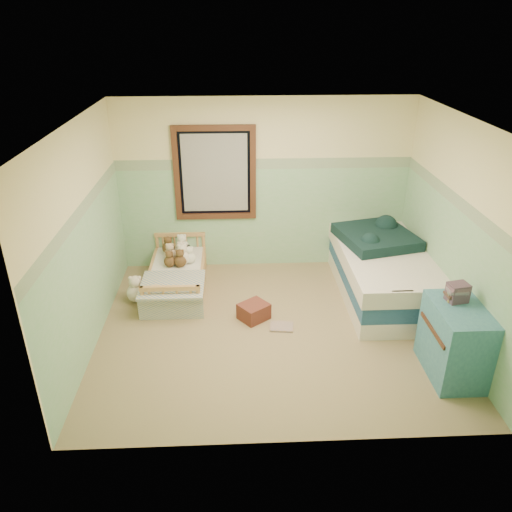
{
  "coord_description": "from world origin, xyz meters",
  "views": [
    {
      "loc": [
        -0.44,
        -5.1,
        3.48
      ],
      "look_at": [
        -0.18,
        0.35,
        0.83
      ],
      "focal_mm": 35.02,
      "sensor_mm": 36.0,
      "label": 1
    }
  ],
  "objects_px": {
    "red_pillow": "(254,311)",
    "twin_bed_frame": "(381,287)",
    "toddler_bed_frame": "(177,283)",
    "plush_floor_cream": "(136,293)",
    "plush_floor_tan": "(157,301)",
    "dresser": "(455,341)",
    "floor_book": "(282,327)"
  },
  "relations": [
    {
      "from": "plush_floor_cream",
      "to": "twin_bed_frame",
      "type": "distance_m",
      "value": 3.32
    },
    {
      "from": "twin_bed_frame",
      "to": "toddler_bed_frame",
      "type": "bearing_deg",
      "value": 174.49
    },
    {
      "from": "plush_floor_cream",
      "to": "floor_book",
      "type": "xyz_separation_m",
      "value": [
        1.88,
        -0.72,
        -0.11
      ]
    },
    {
      "from": "plush_floor_tan",
      "to": "floor_book",
      "type": "xyz_separation_m",
      "value": [
        1.58,
        -0.51,
        -0.11
      ]
    },
    {
      "from": "floor_book",
      "to": "twin_bed_frame",
      "type": "bearing_deg",
      "value": 35.38
    },
    {
      "from": "dresser",
      "to": "floor_book",
      "type": "relative_size",
      "value": 2.86
    },
    {
      "from": "plush_floor_tan",
      "to": "floor_book",
      "type": "relative_size",
      "value": 0.86
    },
    {
      "from": "plush_floor_cream",
      "to": "dresser",
      "type": "bearing_deg",
      "value": -24.61
    },
    {
      "from": "toddler_bed_frame",
      "to": "twin_bed_frame",
      "type": "relative_size",
      "value": 0.7
    },
    {
      "from": "toddler_bed_frame",
      "to": "dresser",
      "type": "distance_m",
      "value": 3.67
    },
    {
      "from": "plush_floor_cream",
      "to": "twin_bed_frame",
      "type": "height_order",
      "value": "plush_floor_cream"
    },
    {
      "from": "twin_bed_frame",
      "to": "dresser",
      "type": "xyz_separation_m",
      "value": [
        0.29,
        -1.69,
        0.29
      ]
    },
    {
      "from": "dresser",
      "to": "red_pillow",
      "type": "bearing_deg",
      "value": 150.8
    },
    {
      "from": "plush_floor_cream",
      "to": "floor_book",
      "type": "height_order",
      "value": "plush_floor_cream"
    },
    {
      "from": "red_pillow",
      "to": "twin_bed_frame",
      "type": "bearing_deg",
      "value": 16.89
    },
    {
      "from": "toddler_bed_frame",
      "to": "red_pillow",
      "type": "relative_size",
      "value": 4.49
    },
    {
      "from": "twin_bed_frame",
      "to": "floor_book",
      "type": "distance_m",
      "value": 1.63
    },
    {
      "from": "plush_floor_tan",
      "to": "floor_book",
      "type": "distance_m",
      "value": 1.67
    },
    {
      "from": "plush_floor_tan",
      "to": "twin_bed_frame",
      "type": "relative_size",
      "value": 0.11
    },
    {
      "from": "toddler_bed_frame",
      "to": "twin_bed_frame",
      "type": "distance_m",
      "value": 2.82
    },
    {
      "from": "toddler_bed_frame",
      "to": "dresser",
      "type": "height_order",
      "value": "dresser"
    },
    {
      "from": "plush_floor_tan",
      "to": "twin_bed_frame",
      "type": "distance_m",
      "value": 3.03
    },
    {
      "from": "toddler_bed_frame",
      "to": "twin_bed_frame",
      "type": "xyz_separation_m",
      "value": [
        2.81,
        -0.27,
        0.01
      ]
    },
    {
      "from": "dresser",
      "to": "toddler_bed_frame",
      "type": "bearing_deg",
      "value": 147.71
    },
    {
      "from": "twin_bed_frame",
      "to": "red_pillow",
      "type": "height_order",
      "value": "twin_bed_frame"
    },
    {
      "from": "toddler_bed_frame",
      "to": "floor_book",
      "type": "bearing_deg",
      "value": -36.86
    },
    {
      "from": "plush_floor_tan",
      "to": "red_pillow",
      "type": "relative_size",
      "value": 0.72
    },
    {
      "from": "toddler_bed_frame",
      "to": "floor_book",
      "type": "relative_size",
      "value": 5.34
    },
    {
      "from": "toddler_bed_frame",
      "to": "plush_floor_cream",
      "type": "distance_m",
      "value": 0.59
    },
    {
      "from": "twin_bed_frame",
      "to": "floor_book",
      "type": "relative_size",
      "value": 7.67
    },
    {
      "from": "twin_bed_frame",
      "to": "plush_floor_tan",
      "type": "bearing_deg",
      "value": -175.28
    },
    {
      "from": "plush_floor_cream",
      "to": "red_pillow",
      "type": "xyz_separation_m",
      "value": [
        1.55,
        -0.5,
        -0.02
      ]
    }
  ]
}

